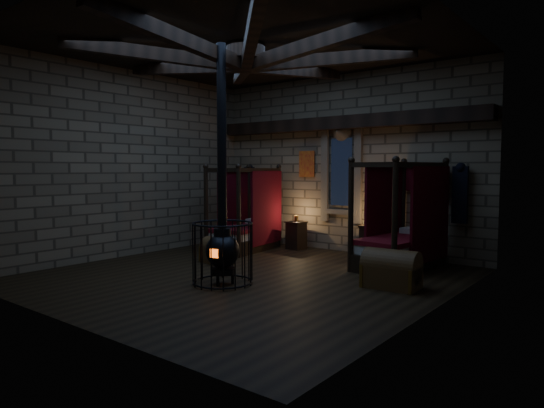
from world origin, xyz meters
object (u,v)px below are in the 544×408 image
Objects in this scene: bed_left at (246,230)px; bed_right at (401,242)px; stove at (223,247)px; trunk_left at (217,251)px; trunk_right at (391,270)px.

bed_left is 0.95× the size of bed_right.
bed_left is 3.57m from stove.
bed_left reaches higher than trunk_left.
stove is (1.42, -1.29, 0.39)m from trunk_left.
trunk_right is at bearing -25.42° from bed_left.
trunk_left is 3.81m from trunk_right.
trunk_right is (4.41, -1.39, -0.20)m from bed_left.
bed_right reaches higher than bed_left.
stove is (2.03, -2.93, 0.14)m from bed_left.
bed_left is 3.88m from bed_right.
trunk_left is at bearing -179.29° from trunk_right.
stove reaches higher than bed_right.
trunk_right is (3.80, 0.25, 0.05)m from trunk_left.
trunk_right is at bearing 20.66° from trunk_left.
stove is (-2.38, -1.54, 0.34)m from trunk_right.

